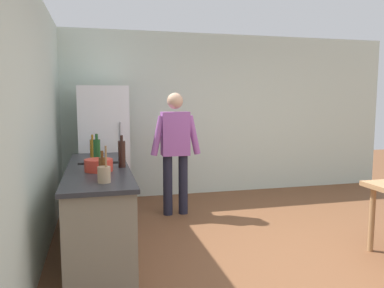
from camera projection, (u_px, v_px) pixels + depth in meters
The scene contains 12 objects.
ground_plane at pixel (306, 260), 3.81m from camera, with size 14.00×14.00×0.00m, color brown.
wall_back at pixel (216, 115), 6.54m from camera, with size 6.40×0.12×2.70m, color silver.
wall_left at pixel (24, 130), 3.21m from camera, with size 0.12×5.60×2.70m, color silver.
kitchen_counter at pixel (99, 209), 4.04m from camera, with size 0.64×2.20×0.90m.
refrigerator at pixel (104, 148), 5.56m from camera, with size 0.70×0.67×1.80m.
person at pixel (175, 145), 5.25m from camera, with size 0.70×0.22×1.70m.
cooking_pot at pixel (99, 165), 3.77m from camera, with size 0.40×0.28×0.12m.
utensil_jar at pixel (104, 174), 3.25m from camera, with size 0.11×0.11×0.32m.
bottle_wine_green at pixel (97, 152), 4.12m from camera, with size 0.08×0.08×0.34m.
bottle_wine_dark at pixel (122, 154), 3.97m from camera, with size 0.08×0.08×0.34m.
bottle_beer_brown at pixel (102, 168), 3.37m from camera, with size 0.06×0.06×0.26m.
bottle_oil_amber at pixel (93, 148), 4.68m from camera, with size 0.06×0.06×0.28m.
Camera 1 is at (-2.00, -3.26, 1.61)m, focal length 35.51 mm.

